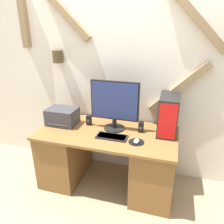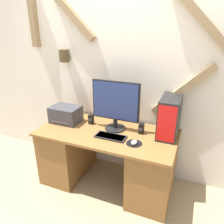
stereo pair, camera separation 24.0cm
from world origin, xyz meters
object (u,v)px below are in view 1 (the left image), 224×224
at_px(computer_tower, 168,115).
at_px(speaker_right, 141,127).
at_px(mouse, 136,141).
at_px(speaker_left, 89,120).
at_px(keyboard, 112,137).
at_px(printer, 62,116).
at_px(monitor, 115,104).

distance_m(computer_tower, speaker_right, 0.33).
distance_m(mouse, speaker_left, 0.70).
distance_m(keyboard, speaker_left, 0.43).
bearing_deg(mouse, speaker_right, 89.35).
distance_m(keyboard, printer, 0.71).
distance_m(monitor, printer, 0.68).
bearing_deg(keyboard, speaker_right, 38.36).
bearing_deg(monitor, computer_tower, 7.44).
height_order(keyboard, speaker_left, speaker_left).
bearing_deg(speaker_right, mouse, -90.65).
distance_m(monitor, keyboard, 0.38).
bearing_deg(speaker_left, monitor, -2.32).
relative_size(monitor, printer, 1.62).
distance_m(monitor, speaker_left, 0.41).
bearing_deg(keyboard, mouse, -7.43).
bearing_deg(monitor, mouse, -39.62).
xyz_separation_m(keyboard, mouse, (0.28, -0.04, 0.01)).
height_order(mouse, speaker_right, speaker_right).
bearing_deg(printer, monitor, 5.08).
xyz_separation_m(keyboard, computer_tower, (0.57, 0.30, 0.21)).
relative_size(monitor, computer_tower, 1.31).
height_order(keyboard, computer_tower, computer_tower).
relative_size(printer, speaker_right, 2.93).
relative_size(printer, speaker_left, 2.93).
xyz_separation_m(keyboard, printer, (-0.68, 0.16, 0.09)).
relative_size(mouse, printer, 0.27).
relative_size(mouse, speaker_right, 0.78).
xyz_separation_m(monitor, speaker_left, (-0.33, 0.01, -0.25)).
height_order(monitor, speaker_right, monitor).
relative_size(keyboard, computer_tower, 0.78).
bearing_deg(mouse, printer, 168.21).
height_order(monitor, keyboard, monitor).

